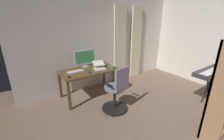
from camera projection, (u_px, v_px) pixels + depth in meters
back_room_partition at (104, 38)px, 4.28m from camera, size 4.83×0.10×2.75m
curtain_left_panel at (136, 43)px, 4.87m from camera, size 0.37×0.06×2.26m
curtain_right_panel at (120, 45)px, 4.53m from camera, size 0.41×0.06×2.26m
desk at (89, 73)px, 3.72m from camera, size 1.36×0.76×0.72m
office_chair at (117, 91)px, 3.15m from camera, size 0.56×0.56×1.03m
computer_monitor at (85, 57)px, 3.83m from camera, size 0.54×0.18×0.43m
computer_keyboard at (76, 72)px, 3.52m from camera, size 0.37×0.13×0.02m
laptop at (99, 67)px, 3.73m from camera, size 0.35×0.39×0.17m
computer_mouse at (69, 77)px, 3.20m from camera, size 0.06×0.10×0.04m
cell_phone_by_monitor at (90, 73)px, 3.47m from camera, size 0.10×0.16×0.01m
cell_phone_face_up at (100, 64)px, 4.07m from camera, size 0.10×0.16×0.01m
mug_coffee at (112, 67)px, 3.71m from camera, size 0.13×0.08×0.09m
piano_keyboard at (212, 72)px, 3.48m from camera, size 1.19×0.35×0.82m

